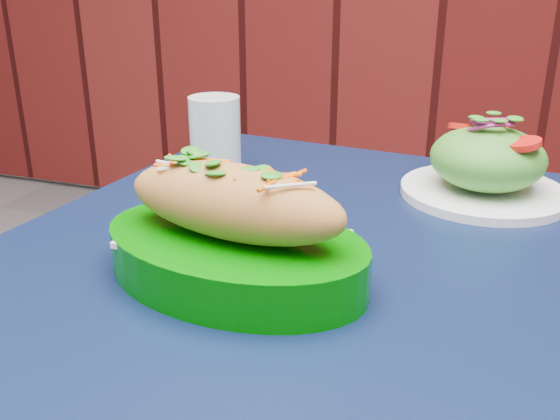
% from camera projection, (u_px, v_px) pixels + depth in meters
% --- Properties ---
extents(cafe_table, '(0.88, 0.88, 0.75)m').
position_uv_depth(cafe_table, '(355.00, 324.00, 0.71)').
color(cafe_table, black).
rests_on(cafe_table, ground).
extents(banh_mi_basket, '(0.30, 0.22, 0.13)m').
position_uv_depth(banh_mi_basket, '(234.00, 234.00, 0.61)').
color(banh_mi_basket, '#006601').
rests_on(banh_mi_basket, cafe_table).
extents(salad_plate, '(0.22, 0.22, 0.11)m').
position_uv_depth(salad_plate, '(487.00, 165.00, 0.84)').
color(salad_plate, white).
rests_on(salad_plate, cafe_table).
extents(water_glass, '(0.07, 0.07, 0.12)m').
position_uv_depth(water_glass, '(215.00, 138.00, 0.91)').
color(water_glass, silver).
rests_on(water_glass, cafe_table).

